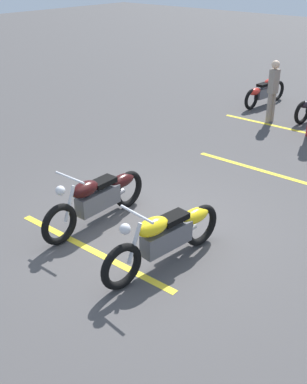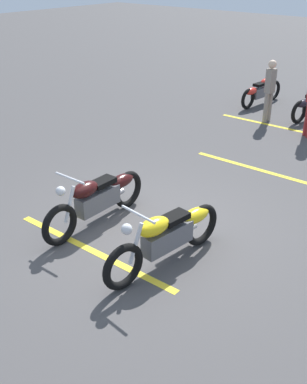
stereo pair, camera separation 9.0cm
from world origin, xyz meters
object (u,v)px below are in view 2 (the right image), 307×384
object	(u,v)px
motorcycle_row_center	(261,91)
motorcycle_bright_foreground	(168,235)
bystander_near_row	(270,88)
motorcycle_dark_foreground	(98,198)

from	to	relation	value
motorcycle_row_center	motorcycle_bright_foreground	bearing A→B (deg)	-155.39
motorcycle_bright_foreground	motorcycle_row_center	size ratio (longest dim) A/B	1.11
motorcycle_bright_foreground	motorcycle_row_center	xyz separation A→B (m)	(8.12, 3.00, -0.05)
motorcycle_bright_foreground	motorcycle_row_center	world-z (taller)	motorcycle_bright_foreground
motorcycle_bright_foreground	bystander_near_row	world-z (taller)	bystander_near_row
motorcycle_bright_foreground	bystander_near_row	xyz separation A→B (m)	(6.82, 2.07, 0.45)
motorcycle_bright_foreground	motorcycle_dark_foreground	size ratio (longest dim) A/B	1.00
motorcycle_dark_foreground	bystander_near_row	distance (m)	6.69
motorcycle_bright_foreground	bystander_near_row	bearing A→B (deg)	-157.14
motorcycle_dark_foreground	motorcycle_row_center	world-z (taller)	motorcycle_dark_foreground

